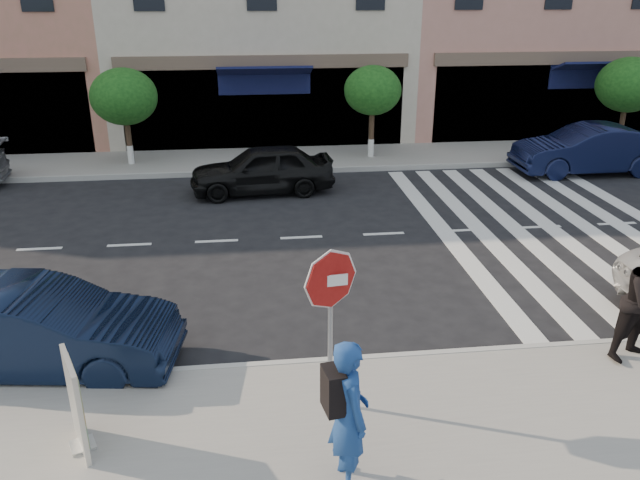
{
  "coord_description": "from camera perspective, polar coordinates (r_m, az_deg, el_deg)",
  "views": [
    {
      "loc": [
        -1.17,
        -9.74,
        5.55
      ],
      "look_at": [
        0.02,
        0.38,
        1.4
      ],
      "focal_mm": 35.0,
      "sensor_mm": 36.0,
      "label": 1
    }
  ],
  "objects": [
    {
      "name": "car_far_mid",
      "position": [
        18.04,
        -5.34,
        6.46
      ],
      "size": [
        4.2,
        1.96,
        1.39
      ],
      "primitive_type": "imported",
      "rotation": [
        0.0,
        0.0,
        -1.49
      ],
      "color": "black",
      "rests_on": "ground"
    },
    {
      "name": "street_tree_ea",
      "position": [
        24.6,
        26.4,
        12.57
      ],
      "size": [
        2.2,
        2.2,
        3.19
      ],
      "color": "#473323",
      "rests_on": "sidewalk_far"
    },
    {
      "name": "car_far_right",
      "position": [
        21.66,
        23.31,
        7.61
      ],
      "size": [
        4.65,
        1.62,
        1.53
      ],
      "primitive_type": "imported",
      "rotation": [
        0.0,
        0.0,
        -1.57
      ],
      "color": "black",
      "rests_on": "ground"
    },
    {
      "name": "street_tree_wb",
      "position": [
        21.14,
        -17.49,
        12.36
      ],
      "size": [
        2.1,
        2.1,
        3.06
      ],
      "color": "#473323",
      "rests_on": "sidewalk_far"
    },
    {
      "name": "car_near_mid",
      "position": [
        10.53,
        -24.39,
        -7.47
      ],
      "size": [
        4.38,
        2.01,
        1.39
      ],
      "primitive_type": "imported",
      "rotation": [
        0.0,
        0.0,
        1.44
      ],
      "color": "black",
      "rests_on": "ground"
    },
    {
      "name": "photographer",
      "position": [
        7.3,
        2.69,
        -15.58
      ],
      "size": [
        0.56,
        0.75,
        1.87
      ],
      "primitive_type": "imported",
      "rotation": [
        0.0,
        0.0,
        1.74
      ],
      "color": "navy",
      "rests_on": "sidewalk_near"
    },
    {
      "name": "sidewalk_near",
      "position": [
        8.2,
        3.43,
        -19.79
      ],
      "size": [
        60.0,
        4.5,
        0.15
      ],
      "primitive_type": "cube",
      "color": "gray",
      "rests_on": "ground"
    },
    {
      "name": "poster_board",
      "position": [
        8.47,
        -21.39,
        -13.91
      ],
      "size": [
        0.39,
        0.8,
        1.29
      ],
      "rotation": [
        0.0,
        0.0,
        0.41
      ],
      "color": "beige",
      "rests_on": "sidewalk_near"
    },
    {
      "name": "stop_sign",
      "position": [
        8.08,
        0.99,
        -4.99
      ],
      "size": [
        0.83,
        0.14,
        2.34
      ],
      "rotation": [
        0.0,
        0.0,
        0.12
      ],
      "color": "gray",
      "rests_on": "sidewalk_near"
    },
    {
      "name": "ground",
      "position": [
        11.27,
        0.12,
        -7.34
      ],
      "size": [
        120.0,
        120.0,
        0.0
      ],
      "primitive_type": "plane",
      "color": "black",
      "rests_on": "ground"
    },
    {
      "name": "street_tree_c",
      "position": [
        21.2,
        4.83,
        13.43
      ],
      "size": [
        1.9,
        1.9,
        3.04
      ],
      "color": "#473323",
      "rests_on": "sidewalk_far"
    },
    {
      "name": "sidewalk_far",
      "position": [
        21.48,
        -3.41,
        7.36
      ],
      "size": [
        60.0,
        3.0,
        0.15
      ],
      "primitive_type": "cube",
      "color": "gray",
      "rests_on": "ground"
    }
  ]
}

